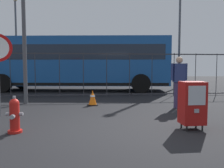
{
  "coord_description": "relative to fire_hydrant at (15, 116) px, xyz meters",
  "views": [
    {
      "loc": [
        -0.29,
        -4.49,
        1.3
      ],
      "look_at": [
        0.3,
        1.2,
        0.9
      ],
      "focal_mm": 36.26,
      "sensor_mm": 36.0,
      "label": 1
    }
  ],
  "objects": [
    {
      "name": "ground_plane",
      "position": [
        1.78,
        -0.18,
        -0.35
      ],
      "size": [
        60.0,
        60.0,
        0.0
      ],
      "primitive_type": "plane",
      "color": "black"
    },
    {
      "name": "fire_hydrant",
      "position": [
        0.0,
        0.0,
        0.0
      ],
      "size": [
        0.33,
        0.32,
        0.75
      ],
      "color": "red",
      "rests_on": "ground_plane"
    },
    {
      "name": "newspaper_box_primary",
      "position": [
        3.67,
        -0.12,
        0.22
      ],
      "size": [
        0.48,
        0.42,
        1.02
      ],
      "color": "black",
      "rests_on": "ground_plane"
    },
    {
      "name": "pedestrian",
      "position": [
        4.41,
        2.41,
        0.6
      ],
      "size": [
        0.55,
        0.22,
        1.67
      ],
      "color": "#382D51",
      "rests_on": "ground_plane"
    },
    {
      "name": "traffic_cone",
      "position": [
        1.62,
        3.23,
        -0.09
      ],
      "size": [
        0.36,
        0.36,
        0.53
      ],
      "color": "black",
      "rests_on": "ground_plane"
    },
    {
      "name": "fence_barrier",
      "position": [
        1.78,
        5.62,
        0.67
      ],
      "size": [
        18.03,
        0.04,
        2.0
      ],
      "color": "#2D2D33",
      "rests_on": "ground_plane"
    },
    {
      "name": "bus_near",
      "position": [
        0.72,
        8.62,
        1.36
      ],
      "size": [
        10.73,
        3.79,
        3.0
      ],
      "rotation": [
        0.0,
        0.0,
        -0.12
      ],
      "color": "#19519E",
      "rests_on": "ground_plane"
    },
    {
      "name": "street_light_near_left",
      "position": [
        7.53,
        10.05,
        4.28
      ],
      "size": [
        0.32,
        0.32,
        8.11
      ],
      "color": "#4C4F54",
      "rests_on": "ground_plane"
    },
    {
      "name": "street_light_near_right",
      "position": [
        -3.86,
        12.96,
        3.46
      ],
      "size": [
        0.32,
        0.32,
        6.53
      ],
      "color": "#4C4F54",
      "rests_on": "ground_plane"
    }
  ]
}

